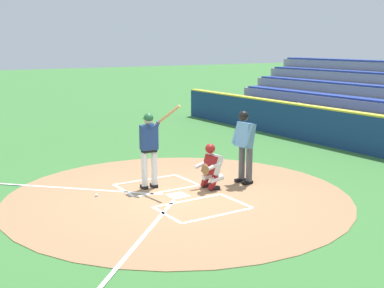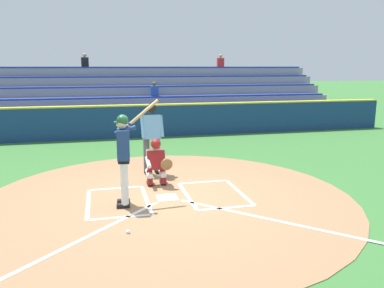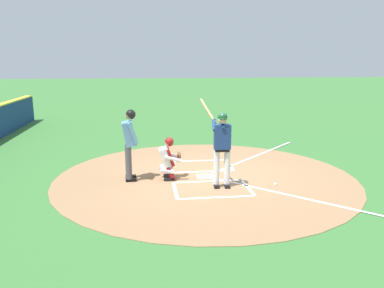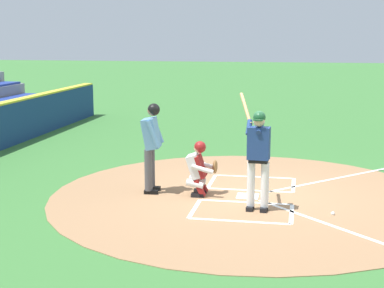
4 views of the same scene
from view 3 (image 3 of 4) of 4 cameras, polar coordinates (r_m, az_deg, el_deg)
name	(u,v)px [view 3 (image 3 of 4)]	position (r m, az deg, el deg)	size (l,w,h in m)	color
ground_plane	(205,177)	(10.35, 1.97, -4.92)	(120.00, 120.00, 0.00)	#387033
dirt_circle	(205,177)	(10.35, 1.97, -4.89)	(8.00, 8.00, 0.01)	#99704C
home_plate_and_chalk	(237,175)	(10.52, 6.72, -4.63)	(7.93, 4.91, 0.01)	white
batter	(222,144)	(9.26, 4.46, 0.02)	(0.97, 0.65, 2.13)	white
catcher	(169,157)	(10.01, -3.51, -2.03)	(0.59, 0.60, 1.13)	black
plate_umpire	(129,140)	(9.92, -9.35, 0.59)	(0.60, 0.43, 1.86)	#4C4C51
baseball	(275,184)	(9.85, 12.36, -5.88)	(0.07, 0.07, 0.07)	white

